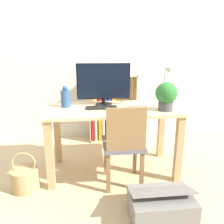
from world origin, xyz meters
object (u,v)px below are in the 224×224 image
at_px(keyboard, 101,108).
at_px(chair, 124,143).
at_px(bookshelf, 105,109).
at_px(basket, 25,178).
at_px(monitor, 104,83).
at_px(storage_box, 161,205).
at_px(desk_lamp, 166,82).
at_px(potted_plant, 166,95).
at_px(vase, 66,98).

distance_m(keyboard, chair, 0.46).
bearing_deg(bookshelf, basket, -126.35).
bearing_deg(basket, monitor, 26.65).
height_order(chair, storage_box, chair).
height_order(desk_lamp, bookshelf, desk_lamp).
distance_m(desk_lamp, chair, 0.84).
xyz_separation_m(basket, storage_box, (1.20, -0.52, -0.00)).
bearing_deg(chair, potted_plant, 21.86).
height_order(keyboard, potted_plant, potted_plant).
relative_size(chair, storage_box, 1.66).
bearing_deg(vase, keyboard, -15.54).
height_order(desk_lamp, chair, desk_lamp).
xyz_separation_m(bookshelf, basket, (-0.88, -1.20, -0.36)).
distance_m(monitor, keyboard, 0.29).
bearing_deg(basket, potted_plant, 4.40).
height_order(chair, basket, chair).
relative_size(bookshelf, basket, 2.50).
distance_m(vase, desk_lamp, 1.11).
bearing_deg(monitor, potted_plant, -26.10).
distance_m(monitor, storage_box, 1.33).
bearing_deg(potted_plant, vase, 166.03).
bearing_deg(potted_plant, storage_box, -108.81).
bearing_deg(potted_plant, basket, -175.60).
bearing_deg(storage_box, potted_plant, 71.19).
bearing_deg(storage_box, vase, 132.45).
height_order(monitor, chair, monitor).
xyz_separation_m(potted_plant, storage_box, (-0.21, -0.63, -0.78)).
bearing_deg(potted_plant, desk_lamp, 71.38).
bearing_deg(storage_box, chair, 116.19).
relative_size(keyboard, potted_plant, 1.13).
height_order(monitor, keyboard, monitor).
bearing_deg(desk_lamp, potted_plant, -108.62).
xyz_separation_m(monitor, keyboard, (-0.04, -0.15, -0.24)).
relative_size(chair, bookshelf, 0.86).
relative_size(monitor, desk_lamp, 1.42).
relative_size(desk_lamp, bookshelf, 0.42).
relative_size(desk_lamp, potted_plant, 1.43).
relative_size(monitor, storage_box, 1.14).
relative_size(bookshelf, storage_box, 1.93).
height_order(vase, potted_plant, potted_plant).
bearing_deg(vase, chair, -35.36).
bearing_deg(desk_lamp, basket, -167.17).
distance_m(desk_lamp, basket, 1.77).
distance_m(potted_plant, bookshelf, 1.28).
relative_size(vase, chair, 0.27).
xyz_separation_m(monitor, potted_plant, (0.61, -0.30, -0.09)).
xyz_separation_m(bookshelf, storage_box, (0.32, -1.72, -0.37)).
xyz_separation_m(desk_lamp, potted_plant, (-0.08, -0.23, -0.09)).
height_order(monitor, bookshelf, monitor).
height_order(vase, chair, vase).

